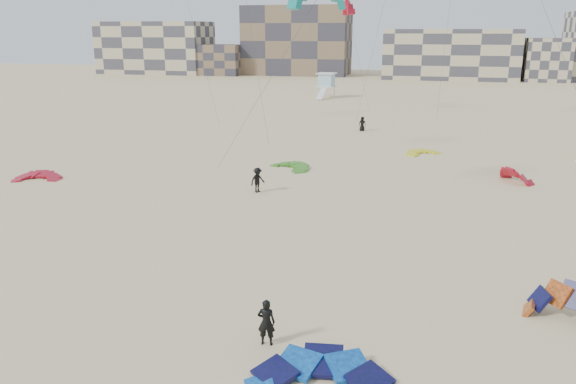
# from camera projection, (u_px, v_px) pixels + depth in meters

# --- Properties ---
(ground) EXTENTS (320.00, 320.00, 0.00)m
(ground) POSITION_uv_depth(u_px,v_px,m) (265.00, 334.00, 22.49)
(ground) COLOR beige
(ground) RESTS_ON ground
(kite_ground_orange) EXTENTS (5.05, 5.01, 3.65)m
(kite_ground_orange) POSITION_uv_depth(u_px,v_px,m) (568.00, 323.00, 23.37)
(kite_ground_orange) COLOR orange
(kite_ground_orange) RESTS_ON ground
(kite_ground_red) EXTENTS (4.64, 4.81, 1.69)m
(kite_ground_red) POSITION_uv_depth(u_px,v_px,m) (38.00, 179.00, 45.87)
(kite_ground_red) COLOR #B1121E
(kite_ground_red) RESTS_ON ground
(kite_ground_green) EXTENTS (5.26, 5.31, 1.21)m
(kite_ground_green) POSITION_uv_depth(u_px,v_px,m) (291.00, 168.00, 49.55)
(kite_ground_green) COLOR #40981D
(kite_ground_green) RESTS_ON ground
(kite_ground_red_far) EXTENTS (4.34, 4.32, 3.18)m
(kite_ground_red_far) POSITION_uv_depth(u_px,v_px,m) (515.00, 182.00, 45.13)
(kite_ground_red_far) COLOR #B1121E
(kite_ground_red_far) RESTS_ON ground
(kite_ground_yellow) EXTENTS (4.65, 4.68, 0.76)m
(kite_ground_yellow) POSITION_uv_depth(u_px,v_px,m) (422.00, 154.00, 55.31)
(kite_ground_yellow) COLOR yellow
(kite_ground_yellow) RESTS_ON ground
(kitesurfer_main) EXTENTS (0.74, 0.53, 1.89)m
(kitesurfer_main) POSITION_uv_depth(u_px,v_px,m) (266.00, 322.00, 21.53)
(kitesurfer_main) COLOR black
(kitesurfer_main) RESTS_ON ground
(kitesurfer_c) EXTENTS (1.30, 1.40, 1.89)m
(kitesurfer_c) POSITION_uv_depth(u_px,v_px,m) (258.00, 180.00, 41.94)
(kitesurfer_c) COLOR black
(kitesurfer_c) RESTS_ON ground
(kitesurfer_e) EXTENTS (0.95, 0.73, 1.74)m
(kitesurfer_e) POSITION_uv_depth(u_px,v_px,m) (362.00, 124.00, 67.62)
(kitesurfer_e) COLOR black
(kitesurfer_e) RESTS_ON ground
(kite_fly_red) EXTENTS (6.09, 5.53, 14.93)m
(kite_fly_red) POSITION_uv_depth(u_px,v_px,m) (348.00, 9.00, 77.60)
(kite_fly_red) COLOR #B1121E
(kite_fly_red) RESTS_ON ground
(lifeguard_tower_far) EXTENTS (3.47, 6.20, 4.39)m
(lifeguard_tower_far) POSITION_uv_depth(u_px,v_px,m) (326.00, 85.00, 100.69)
(lifeguard_tower_far) COLOR white
(lifeguard_tower_far) RESTS_ON ground
(condo_west_a) EXTENTS (30.00, 15.00, 14.00)m
(condo_west_a) POSITION_uv_depth(u_px,v_px,m) (156.00, 48.00, 158.03)
(condo_west_a) COLOR #C7B792
(condo_west_a) RESTS_ON ground
(condo_west_b) EXTENTS (28.00, 14.00, 18.00)m
(condo_west_b) POSITION_uv_depth(u_px,v_px,m) (297.00, 41.00, 151.87)
(condo_west_b) COLOR #7A6249
(condo_west_b) RESTS_ON ground
(condo_mid) EXTENTS (32.00, 16.00, 12.00)m
(condo_mid) POSITION_uv_depth(u_px,v_px,m) (450.00, 54.00, 139.65)
(condo_mid) COLOR #C7B792
(condo_mid) RESTS_ON ground
(condo_fill_left) EXTENTS (12.00, 10.00, 8.00)m
(condo_fill_left) POSITION_uv_depth(u_px,v_px,m) (221.00, 60.00, 152.33)
(condo_fill_left) COLOR #7A6249
(condo_fill_left) RESTS_ON ground
(condo_fill_right) EXTENTS (10.00, 10.00, 10.00)m
(condo_fill_right) POSITION_uv_depth(u_px,v_px,m) (546.00, 60.00, 132.93)
(condo_fill_right) COLOR #C7B792
(condo_fill_right) RESTS_ON ground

